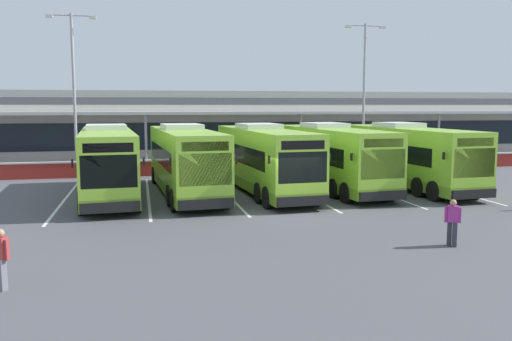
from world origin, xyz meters
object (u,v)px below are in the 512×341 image
object	(u,v)px
pedestrian_in_dark_coat	(452,221)
lamp_post_centre	(364,86)
coach_bus_right_centre	(331,158)
coach_bus_rightmost	(406,157)
pedestrian_with_handbag	(1,258)
coach_bus_leftmost	(108,163)
lamp_post_west	(74,84)
coach_bus_left_centre	(185,162)
coach_bus_centre	(264,160)

from	to	relation	value
pedestrian_in_dark_coat	lamp_post_centre	xyz separation A→B (m)	(6.70, 23.12, 5.42)
coach_bus_right_centre	coach_bus_rightmost	xyz separation A→B (m)	(4.52, -0.43, 0.00)
lamp_post_centre	pedestrian_with_handbag	bearing A→B (deg)	-130.08
coach_bus_leftmost	lamp_post_west	distance (m)	11.38
coach_bus_left_centre	coach_bus_right_centre	size ratio (longest dim) A/B	1.00
lamp_post_centre	pedestrian_in_dark_coat	bearing A→B (deg)	-106.17
coach_bus_right_centre	lamp_post_west	bearing A→B (deg)	146.91
coach_bus_left_centre	coach_bus_rightmost	xyz separation A→B (m)	(12.94, -0.07, 0.00)
pedestrian_with_handbag	coach_bus_centre	bearing A→B (deg)	53.84
coach_bus_centre	lamp_post_centre	size ratio (longest dim) A/B	1.12
coach_bus_centre	lamp_post_centre	xyz separation A→B (m)	(10.41, 10.52, 4.50)
coach_bus_leftmost	coach_bus_rightmost	bearing A→B (deg)	-0.52
coach_bus_leftmost	coach_bus_centre	xyz separation A→B (m)	(8.35, -0.24, 0.00)
coach_bus_leftmost	lamp_post_centre	size ratio (longest dim) A/B	1.12
pedestrian_in_dark_coat	coach_bus_left_centre	bearing A→B (deg)	122.20
coach_bus_right_centre	coach_bus_centre	bearing A→B (deg)	-172.87
pedestrian_with_handbag	lamp_post_west	bearing A→B (deg)	91.72
coach_bus_left_centre	coach_bus_centre	world-z (taller)	same
coach_bus_centre	coach_bus_right_centre	bearing A→B (deg)	7.13
coach_bus_leftmost	coach_bus_right_centre	distance (m)	12.45
lamp_post_west	lamp_post_centre	bearing A→B (deg)	0.46
coach_bus_right_centre	pedestrian_with_handbag	bearing A→B (deg)	-134.61
coach_bus_centre	pedestrian_with_handbag	size ratio (longest dim) A/B	7.59
coach_bus_leftmost	coach_bus_right_centre	bearing A→B (deg)	1.27
coach_bus_rightmost	lamp_post_centre	world-z (taller)	lamp_post_centre
coach_bus_left_centre	coach_bus_rightmost	bearing A→B (deg)	-0.30
coach_bus_rightmost	pedestrian_with_handbag	bearing A→B (deg)	-143.20
coach_bus_right_centre	pedestrian_with_handbag	distance (m)	20.48
lamp_post_centre	coach_bus_right_centre	bearing A→B (deg)	-122.23
coach_bus_centre	lamp_post_centre	bearing A→B (deg)	45.31
coach_bus_centre	pedestrian_in_dark_coat	xyz separation A→B (m)	(3.70, -12.60, -0.91)
coach_bus_leftmost	lamp_post_centre	bearing A→B (deg)	28.73
coach_bus_leftmost	coach_bus_left_centre	distance (m)	4.03
pedestrian_with_handbag	coach_bus_leftmost	bearing A→B (deg)	82.35
coach_bus_centre	coach_bus_rightmost	distance (m)	8.62
coach_bus_rightmost	pedestrian_in_dark_coat	bearing A→B (deg)	-111.20
coach_bus_left_centre	pedestrian_with_handbag	size ratio (longest dim) A/B	7.59
pedestrian_with_handbag	coach_bus_rightmost	bearing A→B (deg)	36.80
coach_bus_leftmost	coach_bus_rightmost	world-z (taller)	same
coach_bus_left_centre	coach_bus_rightmost	size ratio (longest dim) A/B	1.00
coach_bus_left_centre	lamp_post_centre	distance (m)	18.57
coach_bus_right_centre	lamp_post_centre	world-z (taller)	lamp_post_centre
coach_bus_leftmost	coach_bus_left_centre	world-z (taller)	same
coach_bus_centre	lamp_post_centre	distance (m)	15.47
coach_bus_centre	coach_bus_right_centre	distance (m)	4.13
coach_bus_left_centre	coach_bus_rightmost	world-z (taller)	same
lamp_post_west	lamp_post_centre	distance (m)	21.41
lamp_post_west	coach_bus_centre	bearing A→B (deg)	-43.25
pedestrian_in_dark_coat	lamp_post_centre	world-z (taller)	lamp_post_centre
pedestrian_in_dark_coat	pedestrian_with_handbag	bearing A→B (deg)	-174.06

